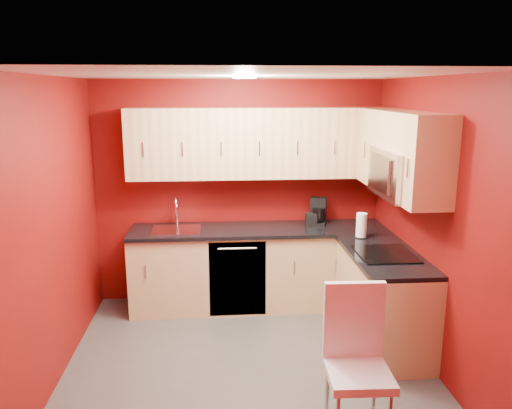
{
  "coord_description": "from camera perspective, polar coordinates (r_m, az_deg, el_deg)",
  "views": [
    {
      "loc": [
        -0.25,
        -4.05,
        2.38
      ],
      "look_at": [
        0.12,
        0.55,
        1.32
      ],
      "focal_mm": 35.0,
      "sensor_mm": 36.0,
      "label": 1
    }
  ],
  "objects": [
    {
      "name": "floor",
      "position": [
        4.7,
        -0.94,
        -17.49
      ],
      "size": [
        3.2,
        3.2,
        0.0
      ],
      "primitive_type": "plane",
      "color": "#474542",
      "rests_on": "ground"
    },
    {
      "name": "ceiling",
      "position": [
        4.06,
        -1.07,
        14.62
      ],
      "size": [
        3.2,
        3.2,
        0.0
      ],
      "primitive_type": "plane",
      "rotation": [
        3.14,
        0.0,
        0.0
      ],
      "color": "white",
      "rests_on": "wall_back"
    },
    {
      "name": "wall_back",
      "position": [
        5.67,
        -1.93,
        1.42
      ],
      "size": [
        3.2,
        0.0,
        3.2
      ],
      "primitive_type": "plane",
      "rotation": [
        1.57,
        0.0,
        0.0
      ],
      "color": "maroon",
      "rests_on": "floor"
    },
    {
      "name": "wall_front",
      "position": [
        2.8,
        0.93,
        -10.92
      ],
      "size": [
        3.2,
        0.0,
        3.2
      ],
      "primitive_type": "plane",
      "rotation": [
        -1.57,
        0.0,
        0.0
      ],
      "color": "maroon",
      "rests_on": "floor"
    },
    {
      "name": "wall_left",
      "position": [
        4.41,
        -22.24,
        -2.89
      ],
      "size": [
        0.0,
        3.0,
        3.0
      ],
      "primitive_type": "plane",
      "rotation": [
        1.57,
        0.0,
        1.57
      ],
      "color": "maroon",
      "rests_on": "floor"
    },
    {
      "name": "wall_right",
      "position": [
        4.59,
        19.38,
        -2.08
      ],
      "size": [
        0.0,
        3.0,
        3.0
      ],
      "primitive_type": "plane",
      "rotation": [
        1.57,
        0.0,
        -1.57
      ],
      "color": "maroon",
      "rests_on": "floor"
    },
    {
      "name": "base_cabinets_back",
      "position": [
        5.61,
        0.33,
        -7.35
      ],
      "size": [
        2.8,
        0.6,
        0.87
      ],
      "primitive_type": "cube",
      "color": "tan",
      "rests_on": "floor"
    },
    {
      "name": "base_cabinets_right",
      "position": [
        4.96,
        14.28,
        -10.57
      ],
      "size": [
        0.6,
        1.3,
        0.87
      ],
      "primitive_type": "cube",
      "color": "tan",
      "rests_on": "floor"
    },
    {
      "name": "countertop_back",
      "position": [
        5.46,
        0.35,
        -2.92
      ],
      "size": [
        2.8,
        0.63,
        0.04
      ],
      "primitive_type": "cube",
      "color": "black",
      "rests_on": "base_cabinets_back"
    },
    {
      "name": "countertop_right",
      "position": [
        4.78,
        14.47,
        -5.65
      ],
      "size": [
        0.63,
        1.27,
        0.04
      ],
      "primitive_type": "cube",
      "color": "black",
      "rests_on": "base_cabinets_right"
    },
    {
      "name": "upper_cabinets_back",
      "position": [
        5.42,
        0.24,
        7.05
      ],
      "size": [
        2.8,
        0.35,
        0.75
      ],
      "primitive_type": "cube",
      "color": "#DCBE7C",
      "rests_on": "wall_back"
    },
    {
      "name": "upper_cabinets_right",
      "position": [
        4.81,
        15.93,
        6.56
      ],
      "size": [
        0.35,
        1.55,
        0.75
      ],
      "color": "#DCBE7C",
      "rests_on": "wall_right"
    },
    {
      "name": "microwave",
      "position": [
        4.61,
        16.42,
        3.41
      ],
      "size": [
        0.42,
        0.76,
        0.42
      ],
      "color": "silver",
      "rests_on": "upper_cabinets_right"
    },
    {
      "name": "cooktop",
      "position": [
        4.74,
        14.56,
        -5.49
      ],
      "size": [
        0.5,
        0.55,
        0.01
      ],
      "primitive_type": "cube",
      "color": "black",
      "rests_on": "countertop_right"
    },
    {
      "name": "sink",
      "position": [
        5.46,
        -9.13,
        -2.48
      ],
      "size": [
        0.52,
        0.42,
        0.35
      ],
      "color": "silver",
      "rests_on": "countertop_back"
    },
    {
      "name": "dishwasher_front",
      "position": [
        5.33,
        -2.12,
        -8.49
      ],
      "size": [
        0.6,
        0.02,
        0.82
      ],
      "primitive_type": "cube",
      "color": "black",
      "rests_on": "base_cabinets_back"
    },
    {
      "name": "downlight",
      "position": [
        4.35,
        -1.32,
        14.3
      ],
      "size": [
        0.2,
        0.2,
        0.01
      ],
      "primitive_type": "cylinder",
      "color": "white",
      "rests_on": "ceiling"
    },
    {
      "name": "coffee_maker",
      "position": [
        5.63,
        7.07,
        -0.76
      ],
      "size": [
        0.24,
        0.28,
        0.29
      ],
      "primitive_type": null,
      "rotation": [
        0.0,
        0.0,
        -0.29
      ],
      "color": "black",
      "rests_on": "countertop_back"
    },
    {
      "name": "napkin_holder",
      "position": [
        5.58,
        6.3,
        -1.71
      ],
      "size": [
        0.13,
        0.13,
        0.13
      ],
      "primitive_type": null,
      "rotation": [
        0.0,
        0.0,
        -0.09
      ],
      "color": "black",
      "rests_on": "countertop_back"
    },
    {
      "name": "paper_towel",
      "position": [
        5.19,
        11.96,
        -2.35
      ],
      "size": [
        0.15,
        0.15,
        0.25
      ],
      "primitive_type": null,
      "rotation": [
        0.0,
        0.0,
        -0.0
      ],
      "color": "white",
      "rests_on": "countertop_right"
    },
    {
      "name": "dining_chair",
      "position": [
        3.66,
        11.66,
        -17.63
      ],
      "size": [
        0.45,
        0.47,
        1.07
      ],
      "primitive_type": null,
      "rotation": [
        0.0,
        0.0,
        -0.04
      ],
      "color": "silver",
      "rests_on": "floor"
    }
  ]
}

